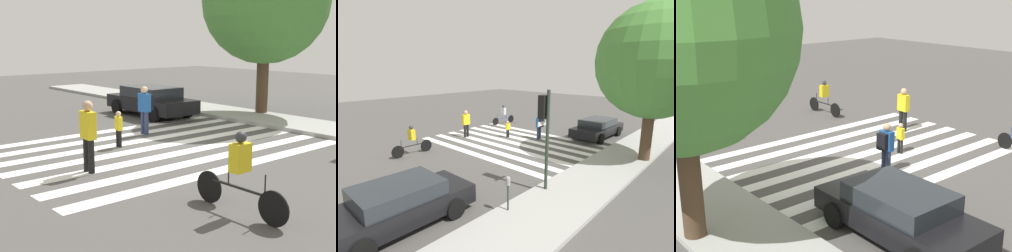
{
  "view_description": "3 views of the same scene",
  "coord_description": "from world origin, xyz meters",
  "views": [
    {
      "loc": [
        11.05,
        -8.83,
        3.33
      ],
      "look_at": [
        0.87,
        -0.36,
        0.82
      ],
      "focal_mm": 50.0,
      "sensor_mm": 36.0,
      "label": 1
    },
    {
      "loc": [
        11.89,
        10.45,
        4.57
      ],
      "look_at": [
        0.66,
        0.15,
        1.18
      ],
      "focal_mm": 28.0,
      "sensor_mm": 36.0,
      "label": 2
    },
    {
      "loc": [
        -11.56,
        10.88,
        5.68
      ],
      "look_at": [
        0.78,
        0.36,
        0.93
      ],
      "focal_mm": 50.0,
      "sensor_mm": 36.0,
      "label": 3
    }
  ],
  "objects": [
    {
      "name": "ground_plane",
      "position": [
        0.0,
        0.0,
        0.0
      ],
      "size": [
        60.0,
        60.0,
        0.0
      ],
      "primitive_type": "plane",
      "color": "#4C4947"
    },
    {
      "name": "cyclist_mid_street",
      "position": [
        5.37,
        -2.34,
        0.87
      ],
      "size": [
        2.29,
        0.4,
        1.62
      ],
      "rotation": [
        0.0,
        0.0,
        -0.0
      ],
      "color": "black",
      "rests_on": "ground_plane"
    },
    {
      "name": "car_parked_dark_suv",
      "position": [
        -4.83,
        3.42,
        0.67
      ],
      "size": [
        4.42,
        2.04,
        1.27
      ],
      "rotation": [
        0.0,
        0.0,
        -0.02
      ],
      "color": "black",
      "rests_on": "ground_plane"
    },
    {
      "name": "pedestrian_adult_tall_backpack",
      "position": [
        -1.81,
        0.84,
        0.98
      ],
      "size": [
        0.48,
        0.4,
        1.68
      ],
      "rotation": [
        0.0,
        0.0,
        3.2
      ],
      "color": "navy",
      "rests_on": "ground_plane"
    },
    {
      "name": "pedestrian_adult_blue_shirt",
      "position": [
        -0.76,
        -0.98,
        0.63
      ],
      "size": [
        0.33,
        0.2,
        1.12
      ],
      "rotation": [
        0.0,
        0.0,
        -0.19
      ],
      "color": "black",
      "rests_on": "ground_plane"
    },
    {
      "name": "pedestrian_adult_yellow_jacket",
      "position": [
        1.07,
        -3.1,
        1.03
      ],
      "size": [
        0.52,
        0.27,
        1.82
      ],
      "rotation": [
        0.0,
        0.0,
        3.06
      ],
      "color": "black",
      "rests_on": "ground_plane"
    },
    {
      "name": "sidewalk_curb",
      "position": [
        0.0,
        6.25,
        0.07
      ],
      "size": [
        36.0,
        2.5,
        0.14
      ],
      "color": "#9E9E99",
      "rests_on": "ground_plane"
    },
    {
      "name": "crosswalk_stripes",
      "position": [
        -0.0,
        0.0,
        0.0
      ],
      "size": [
        6.64,
        10.0,
        0.01
      ],
      "color": "white",
      "rests_on": "ground_plane"
    }
  ]
}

